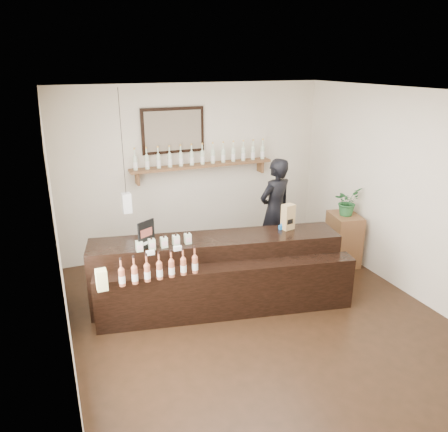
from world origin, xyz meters
TOP-DOWN VIEW (x-y plane):
  - ground at (0.00, 0.00)m, footprint 5.00×5.00m
  - room_shell at (0.00, 0.00)m, footprint 5.00×5.00m
  - back_wall_decor at (-0.14, 2.37)m, footprint 2.66×0.96m
  - counter at (-0.33, 0.58)m, footprint 3.35×1.51m
  - promo_sign at (-1.24, 0.70)m, footprint 0.23×0.15m
  - paper_bag at (0.71, 0.61)m, footprint 0.18×0.15m
  - tape_dispenser at (0.65, 0.63)m, footprint 0.12×0.05m
  - side_cabinet at (2.00, 1.01)m, footprint 0.52×0.64m
  - potted_plant at (2.00, 1.01)m, footprint 0.50×0.47m
  - shopkeeper at (1.03, 1.55)m, footprint 0.80×0.64m

SIDE VIEW (x-z plane):
  - ground at x=0.00m, z-range 0.00..0.00m
  - side_cabinet at x=2.00m, z-range 0.00..0.83m
  - counter at x=-0.33m, z-range -0.11..0.97m
  - tape_dispenser at x=0.65m, z-range 0.91..1.01m
  - shopkeeper at x=1.03m, z-range 0.00..1.93m
  - potted_plant at x=2.00m, z-range 0.83..1.27m
  - paper_bag at x=0.71m, z-range 0.92..1.28m
  - promo_sign at x=-1.24m, z-range 0.92..1.28m
  - room_shell at x=0.00m, z-range -0.80..4.20m
  - back_wall_decor at x=-0.14m, z-range 0.91..2.60m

